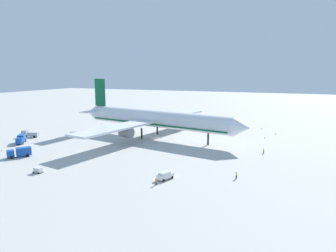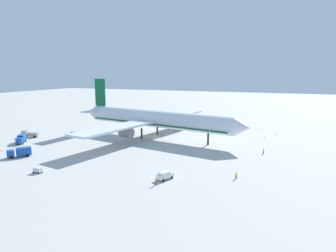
# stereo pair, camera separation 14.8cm
# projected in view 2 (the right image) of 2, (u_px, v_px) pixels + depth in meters

# --- Properties ---
(ground_plane) EXTENTS (600.00, 600.00, 0.00)m
(ground_plane) POSITION_uv_depth(u_px,v_px,m) (156.00, 137.00, 124.70)
(ground_plane) COLOR #B2B2AD
(airliner) EXTENTS (78.67, 77.50, 23.37)m
(airliner) POSITION_uv_depth(u_px,v_px,m) (154.00, 119.00, 124.09)
(airliner) COLOR silver
(airliner) RESTS_ON ground
(service_truck_0) EXTENTS (5.78, 6.88, 3.02)m
(service_truck_0) POSITION_uv_depth(u_px,v_px,m) (21.00, 139.00, 114.79)
(service_truck_0) COLOR #194CA5
(service_truck_0) RESTS_ON ground
(service_truck_1) EXTENTS (6.94, 4.07, 2.77)m
(service_truck_1) POSITION_uv_depth(u_px,v_px,m) (30.00, 134.00, 125.13)
(service_truck_1) COLOR #999EA5
(service_truck_1) RESTS_ON ground
(service_truck_3) EXTENTS (5.94, 6.97, 2.90)m
(service_truck_3) POSITION_uv_depth(u_px,v_px,m) (20.00, 152.00, 95.90)
(service_truck_3) COLOR #194CA5
(service_truck_3) RESTS_ON ground
(service_van) EXTENTS (3.50, 4.86, 1.97)m
(service_van) POSITION_uv_depth(u_px,v_px,m) (165.00, 175.00, 75.88)
(service_van) COLOR white
(service_van) RESTS_ON ground
(baggage_cart_0) EXTENTS (3.09, 1.61, 1.42)m
(baggage_cart_0) POSITION_uv_depth(u_px,v_px,m) (38.00, 170.00, 80.81)
(baggage_cart_0) COLOR gray
(baggage_cart_0) RESTS_ON ground
(baggage_cart_1) EXTENTS (2.40, 2.97, 1.18)m
(baggage_cart_1) POSITION_uv_depth(u_px,v_px,m) (232.00, 120.00, 164.87)
(baggage_cart_1) COLOR #26598C
(baggage_cart_1) RESTS_ON ground
(ground_worker_0) EXTENTS (0.54, 0.54, 1.71)m
(ground_worker_0) POSITION_uv_depth(u_px,v_px,m) (264.00, 151.00, 99.98)
(ground_worker_0) COLOR #3F3F47
(ground_worker_0) RESTS_ON ground
(ground_worker_1) EXTENTS (0.41, 0.41, 1.74)m
(ground_worker_1) POSITION_uv_depth(u_px,v_px,m) (156.00, 181.00, 72.04)
(ground_worker_1) COLOR #3F3F47
(ground_worker_1) RESTS_ON ground
(ground_worker_3) EXTENTS (0.57, 0.57, 1.73)m
(ground_worker_3) POSITION_uv_depth(u_px,v_px,m) (236.00, 175.00, 76.47)
(ground_worker_3) COLOR black
(ground_worker_3) RESTS_ON ground
(traffic_cone_0) EXTENTS (0.36, 0.36, 0.55)m
(traffic_cone_0) POSITION_uv_depth(u_px,v_px,m) (276.00, 134.00, 130.72)
(traffic_cone_0) COLOR orange
(traffic_cone_0) RESTS_ON ground
(traffic_cone_1) EXTENTS (0.36, 0.36, 0.55)m
(traffic_cone_1) POSITION_uv_depth(u_px,v_px,m) (1.00, 151.00, 102.73)
(traffic_cone_1) COLOR orange
(traffic_cone_1) RESTS_ON ground
(traffic_cone_2) EXTENTS (0.36, 0.36, 0.55)m
(traffic_cone_2) POSITION_uv_depth(u_px,v_px,m) (265.00, 138.00, 123.26)
(traffic_cone_2) COLOR orange
(traffic_cone_2) RESTS_ON ground
(traffic_cone_3) EXTENTS (0.36, 0.36, 0.55)m
(traffic_cone_3) POSITION_uv_depth(u_px,v_px,m) (262.00, 129.00, 142.84)
(traffic_cone_3) COLOR orange
(traffic_cone_3) RESTS_ON ground
(traffic_cone_4) EXTENTS (0.36, 0.36, 0.55)m
(traffic_cone_4) POSITION_uv_depth(u_px,v_px,m) (101.00, 125.00, 153.77)
(traffic_cone_4) COLOR orange
(traffic_cone_4) RESTS_ON ground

